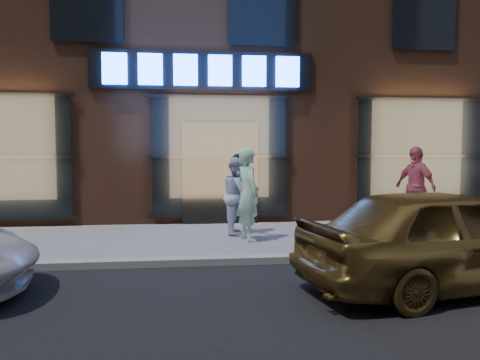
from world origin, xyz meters
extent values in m
plane|color=slate|center=(0.00, 0.00, 0.00)|extent=(90.00, 90.00, 0.00)
cube|color=gray|center=(0.00, 0.00, 0.06)|extent=(60.00, 0.25, 0.12)
cube|color=#54301E|center=(0.00, 8.00, 5.00)|extent=(30.00, 8.00, 10.00)
cube|color=black|center=(-0.40, 3.95, 3.60)|extent=(5.20, 0.06, 0.90)
cube|color=black|center=(0.00, 3.92, 1.20)|extent=(1.80, 0.10, 2.40)
cube|color=#FFBF72|center=(0.00, 3.98, 1.60)|extent=(3.00, 0.04, 2.60)
cube|color=black|center=(0.00, 3.94, 1.60)|extent=(3.20, 0.06, 2.80)
cube|color=#FFBF72|center=(5.00, 3.98, 1.60)|extent=(3.00, 0.04, 2.60)
cube|color=black|center=(5.00, 3.94, 1.60)|extent=(3.20, 0.06, 2.80)
cube|color=black|center=(-3.00, 3.94, 5.00)|extent=(1.60, 0.06, 1.60)
cube|color=black|center=(1.00, 3.94, 5.00)|extent=(1.60, 0.06, 1.60)
cube|color=black|center=(5.00, 3.94, 5.00)|extent=(1.60, 0.06, 1.60)
cube|color=#2659FF|center=(-2.40, 3.88, 3.60)|extent=(0.55, 0.12, 0.70)
cube|color=#2659FF|center=(-1.60, 3.88, 3.60)|extent=(0.55, 0.12, 0.70)
cube|color=#2659FF|center=(-0.80, 3.88, 3.60)|extent=(0.55, 0.12, 0.70)
cube|color=#2659FF|center=(0.00, 3.88, 3.60)|extent=(0.55, 0.12, 0.70)
cube|color=#2659FF|center=(0.80, 3.88, 3.60)|extent=(0.55, 0.12, 0.70)
cube|color=#2659FF|center=(1.60, 3.88, 3.60)|extent=(0.55, 0.12, 0.70)
imported|color=#9FD1B2|center=(0.39, 1.82, 0.90)|extent=(0.60, 0.75, 1.80)
imported|color=silver|center=(0.27, 2.57, 0.81)|extent=(0.67, 0.83, 1.61)
imported|color=#C3505F|center=(4.33, 2.87, 0.92)|extent=(0.80, 1.17, 1.84)
imported|color=olive|center=(2.51, -1.58, 0.67)|extent=(4.15, 2.31, 1.33)
camera|label=1|loc=(-0.80, -7.13, 1.81)|focal=35.00mm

